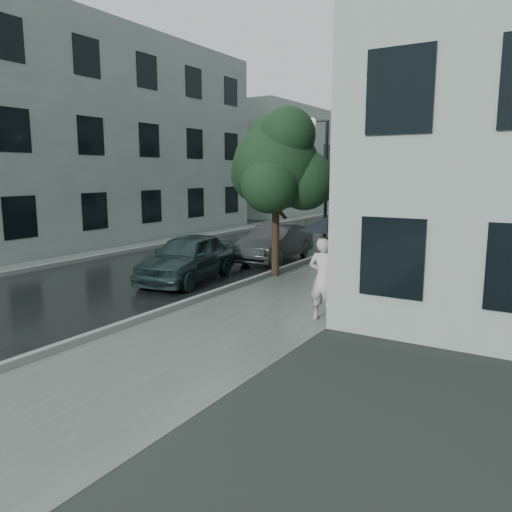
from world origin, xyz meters
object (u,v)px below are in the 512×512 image
Objects in this scene: lamp_post at (322,180)px; pedestrian at (323,278)px; car_far at (275,242)px; car_near at (188,257)px; street_tree at (278,165)px.

pedestrian is at bearing -78.04° from lamp_post.
car_far is at bearing -154.13° from lamp_post.
car_near is at bearing -121.93° from lamp_post.
lamp_post reaches higher than street_tree.
lamp_post is at bearing 60.48° from car_near.
pedestrian is 7.90m from lamp_post.
street_tree is at bearing 36.98° from car_near.
car_near is (-5.04, 1.65, -0.23)m from pedestrian.
lamp_post is (-3.15, 6.97, 1.98)m from pedestrian.
pedestrian is 5.31m from car_near.
lamp_post is at bearing 34.65° from car_far.
car_far is at bearing -52.31° from pedestrian.
pedestrian is at bearing -56.68° from car_far.
car_far is (0.58, 4.28, -0.02)m from car_near.
pedestrian is 0.37× the size of street_tree.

